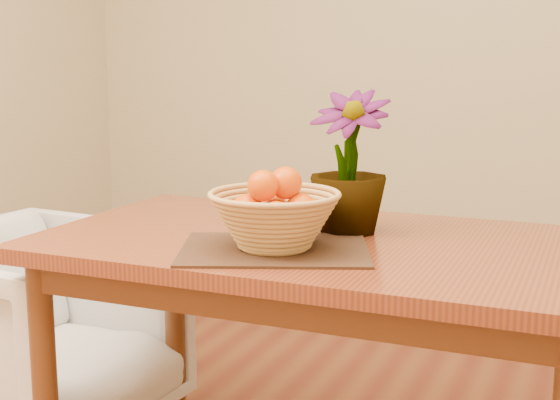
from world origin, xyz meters
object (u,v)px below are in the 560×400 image
at_px(table, 319,272).
at_px(wicker_basket, 274,222).
at_px(potted_plant, 349,162).
at_px(armchair, 37,324).

xyz_separation_m(table, wicker_basket, (-0.05, -0.17, 0.16)).
bearing_deg(potted_plant, wicker_basket, -111.55).
height_order(table, armchair, table).
distance_m(potted_plant, armchair, 1.15).
height_order(table, potted_plant, potted_plant).
height_order(potted_plant, armchair, potted_plant).
bearing_deg(table, armchair, 176.62).
relative_size(potted_plant, armchair, 0.49).
height_order(wicker_basket, armchair, wicker_basket).
relative_size(table, potted_plant, 3.82).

